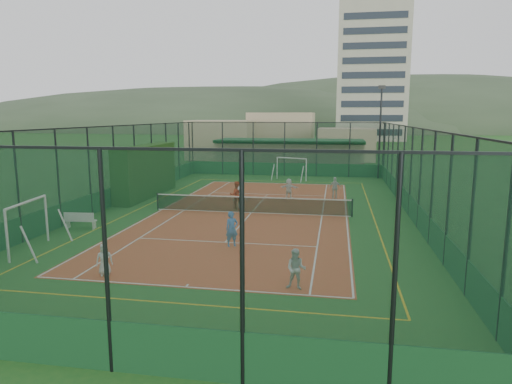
# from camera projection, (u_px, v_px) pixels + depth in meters

# --- Properties ---
(ground) EXTENTS (300.00, 300.00, 0.00)m
(ground) POSITION_uv_depth(u_px,v_px,m) (251.00, 213.00, 26.74)
(ground) COLOR #1E5A21
(ground) RESTS_ON ground
(court_slab) EXTENTS (11.17, 23.97, 0.01)m
(court_slab) POSITION_uv_depth(u_px,v_px,m) (251.00, 213.00, 26.74)
(court_slab) COLOR #B54428
(court_slab) RESTS_ON ground
(tennis_net) EXTENTS (11.67, 0.12, 1.06)m
(tennis_net) POSITION_uv_depth(u_px,v_px,m) (251.00, 204.00, 26.65)
(tennis_net) COLOR black
(tennis_net) RESTS_ON ground
(perimeter_fence) EXTENTS (18.12, 34.12, 5.00)m
(perimeter_fence) POSITION_uv_depth(u_px,v_px,m) (251.00, 171.00, 26.32)
(perimeter_fence) COLOR black
(perimeter_fence) RESTS_ON ground
(floodlight_ne) EXTENTS (0.60, 0.26, 8.25)m
(floodlight_ne) POSITION_uv_depth(u_px,v_px,m) (380.00, 133.00, 40.70)
(floodlight_ne) COLOR black
(floodlight_ne) RESTS_ON ground
(clubhouse) EXTENTS (15.20, 7.20, 3.15)m
(clubhouse) POSITION_uv_depth(u_px,v_px,m) (290.00, 155.00, 47.84)
(clubhouse) COLOR tan
(clubhouse) RESTS_ON ground
(apartment_tower) EXTENTS (15.00, 12.00, 30.00)m
(apartment_tower) POSITION_uv_depth(u_px,v_px,m) (371.00, 73.00, 101.80)
(apartment_tower) COLOR beige
(apartment_tower) RESTS_ON ground
(distant_hills) EXTENTS (200.00, 60.00, 24.00)m
(distant_hills) POSITION_uv_depth(u_px,v_px,m) (324.00, 130.00, 172.38)
(distant_hills) COLOR #384C33
(distant_hills) RESTS_ON ground
(hedge_left) EXTENTS (1.23, 8.19, 3.58)m
(hedge_left) POSITION_uv_depth(u_px,v_px,m) (146.00, 171.00, 31.99)
(hedge_left) COLOR black
(hedge_left) RESTS_ON ground
(white_bench) EXTENTS (1.59, 0.57, 0.88)m
(white_bench) POSITION_uv_depth(u_px,v_px,m) (81.00, 220.00, 23.01)
(white_bench) COLOR white
(white_bench) RESTS_ON ground
(futsal_goal_near) EXTENTS (3.36, 1.40, 2.10)m
(futsal_goal_near) POSITION_uv_depth(u_px,v_px,m) (28.00, 227.00, 19.10)
(futsal_goal_near) COLOR white
(futsal_goal_near) RESTS_ON ground
(futsal_goal_far) EXTENTS (3.10, 1.95, 1.93)m
(futsal_goal_far) POSITION_uv_depth(u_px,v_px,m) (291.00, 169.00, 40.19)
(futsal_goal_far) COLOR white
(futsal_goal_far) RESTS_ON ground
(child_near_left) EXTENTS (0.68, 0.59, 1.16)m
(child_near_left) POSITION_uv_depth(u_px,v_px,m) (104.00, 259.00, 16.26)
(child_near_left) COLOR white
(child_near_left) RESTS_ON court_slab
(child_near_mid) EXTENTS (0.67, 0.61, 1.54)m
(child_near_mid) POSITION_uv_depth(u_px,v_px,m) (232.00, 229.00, 19.83)
(child_near_mid) COLOR #4371BF
(child_near_mid) RESTS_ON court_slab
(child_near_right) EXTENTS (0.71, 0.58, 1.36)m
(child_near_right) POSITION_uv_depth(u_px,v_px,m) (296.00, 269.00, 14.92)
(child_near_right) COLOR silver
(child_near_right) RESTS_ON court_slab
(child_far_left) EXTENTS (0.99, 0.71, 1.38)m
(child_far_left) POSITION_uv_depth(u_px,v_px,m) (240.00, 197.00, 27.95)
(child_far_left) COLOR white
(child_far_left) RESTS_ON court_slab
(child_far_right) EXTENTS (0.89, 0.42, 1.48)m
(child_far_right) POSITION_uv_depth(u_px,v_px,m) (335.00, 188.00, 31.22)
(child_far_right) COLOR silver
(child_far_right) RESTS_ON court_slab
(child_far_back) EXTENTS (1.32, 0.59, 1.37)m
(child_far_back) POSITION_uv_depth(u_px,v_px,m) (289.00, 188.00, 31.32)
(child_far_back) COLOR white
(child_far_back) RESTS_ON court_slab
(coach) EXTENTS (0.97, 0.86, 1.67)m
(coach) POSITION_uv_depth(u_px,v_px,m) (236.00, 195.00, 27.97)
(coach) COLOR red
(coach) RESTS_ON court_slab
(tennis_balls) EXTENTS (1.94, 0.64, 0.07)m
(tennis_balls) POSITION_uv_depth(u_px,v_px,m) (252.00, 209.00, 27.79)
(tennis_balls) COLOR #CCE033
(tennis_balls) RESTS_ON court_slab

